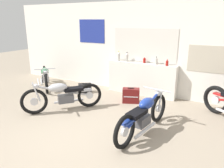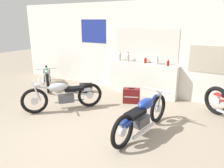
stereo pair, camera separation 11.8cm
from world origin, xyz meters
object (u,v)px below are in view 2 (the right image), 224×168
at_px(bottle_leftmost, 120,57).
at_px(motorcycle_blue, 143,115).
at_px(motorcycle_silver, 63,95).
at_px(hard_case_darkred, 131,96).
at_px(bottle_rightmost, 168,63).
at_px(bottle_left_center, 128,57).
at_px(hard_case_black, 86,88).
at_px(bottle_right_center, 157,61).
at_px(bottle_center, 145,60).
at_px(motorcycle_green, 47,76).

bearing_deg(bottle_leftmost, motorcycle_blue, -51.84).
height_order(motorcycle_silver, hard_case_darkred, motorcycle_silver).
bearing_deg(bottle_rightmost, motorcycle_blue, -84.69).
distance_m(bottle_left_center, hard_case_black, 1.66).
xyz_separation_m(bottle_leftmost, bottle_right_center, (1.23, 0.02, -0.03)).
bearing_deg(motorcycle_silver, bottle_center, 59.39).
relative_size(bottle_right_center, motorcycle_silver, 0.14).
bearing_deg(bottle_left_center, bottle_center, 3.99).
distance_m(bottle_right_center, hard_case_black, 2.39).
relative_size(bottle_right_center, motorcycle_green, 0.15).
height_order(motorcycle_green, hard_case_darkred, motorcycle_green).
height_order(bottle_center, motorcycle_silver, bottle_center).
bearing_deg(bottle_center, motorcycle_blue, -68.21).
xyz_separation_m(bottle_rightmost, motorcycle_green, (-3.93, -0.87, -0.68)).
xyz_separation_m(bottle_rightmost, hard_case_darkred, (-0.75, -0.76, -0.87)).
xyz_separation_m(bottle_leftmost, bottle_left_center, (0.28, 0.01, -0.00)).
bearing_deg(bottle_left_center, hard_case_darkred, -56.46).
height_order(bottle_center, motorcycle_green, bottle_center).
distance_m(motorcycle_blue, hard_case_black, 3.04).
bearing_deg(motorcycle_green, bottle_left_center, 19.18).
bearing_deg(motorcycle_blue, hard_case_darkred, 123.14).
bearing_deg(motorcycle_blue, bottle_leftmost, 128.16).
bearing_deg(motorcycle_blue, hard_case_black, 149.47).
distance_m(motorcycle_silver, motorcycle_blue, 2.23).
relative_size(bottle_left_center, motorcycle_silver, 0.18).
height_order(bottle_right_center, bottle_rightmost, bottle_right_center).
height_order(bottle_rightmost, hard_case_darkred, bottle_rightmost).
relative_size(bottle_rightmost, motorcycle_green, 0.12).
distance_m(bottle_right_center, hard_case_darkred, 1.27).
xyz_separation_m(motorcycle_silver, motorcycle_green, (-1.91, 1.25, -0.01)).
distance_m(motorcycle_blue, hard_case_darkred, 1.75).
bearing_deg(bottle_right_center, bottle_center, 174.65).
height_order(motorcycle_silver, motorcycle_blue, motorcycle_silver).
bearing_deg(hard_case_darkred, motorcycle_silver, -133.26).
xyz_separation_m(motorcycle_silver, hard_case_black, (-0.38, 1.44, -0.27)).
bearing_deg(bottle_left_center, motorcycle_silver, -108.83).
height_order(bottle_right_center, hard_case_black, bottle_right_center).
relative_size(motorcycle_blue, motorcycle_green, 1.28).
height_order(bottle_rightmost, motorcycle_silver, bottle_rightmost).
bearing_deg(motorcycle_silver, bottle_left_center, 71.17).
bearing_deg(motorcycle_blue, motorcycle_green, 161.99).
relative_size(bottle_center, motorcycle_green, 0.12).
bearing_deg(bottle_center, hard_case_black, -155.53).
bearing_deg(bottle_leftmost, bottle_center, 3.50).
distance_m(bottle_right_center, motorcycle_silver, 2.84).
xyz_separation_m(bottle_left_center, motorcycle_silver, (-0.74, -2.17, -0.72)).
distance_m(bottle_center, motorcycle_silver, 2.65).
height_order(bottle_right_center, hard_case_darkred, bottle_right_center).
bearing_deg(bottle_center, bottle_right_center, -5.35).
relative_size(bottle_center, bottle_right_center, 0.83).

